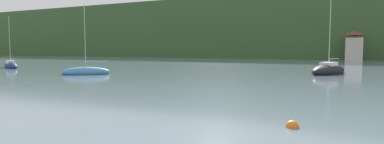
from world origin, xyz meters
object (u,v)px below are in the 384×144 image
at_px(sailboat_mid_1, 86,72).
at_px(mooring_buoy_near, 292,127).
at_px(sailboat_far_5, 329,70).
at_px(sailboat_far_0, 11,66).
at_px(shore_building_west, 354,46).

xyz_separation_m(sailboat_mid_1, mooring_buoy_near, (27.25, -16.53, -0.31)).
bearing_deg(sailboat_far_5, mooring_buoy_near, 19.63).
bearing_deg(sailboat_mid_1, mooring_buoy_near, 111.69).
xyz_separation_m(sailboat_far_0, sailboat_mid_1, (20.98, -4.55, -0.05)).
distance_m(sailboat_far_0, mooring_buoy_near, 52.63).
xyz_separation_m(shore_building_west, sailboat_far_5, (-4.73, -49.46, -3.49)).
bearing_deg(sailboat_mid_1, sailboat_far_5, 169.89).
xyz_separation_m(sailboat_far_5, mooring_buoy_near, (-0.58, -30.68, -0.44)).
relative_size(sailboat_far_5, mooring_buoy_near, 18.24).
height_order(sailboat_far_5, mooring_buoy_near, sailboat_far_5).
height_order(shore_building_west, sailboat_mid_1, sailboat_mid_1).
distance_m(shore_building_west, sailboat_far_5, 49.80).
distance_m(sailboat_mid_1, mooring_buoy_near, 31.87).
bearing_deg(shore_building_west, sailboat_far_0, -132.20).
bearing_deg(sailboat_far_0, mooring_buoy_near, 178.98).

